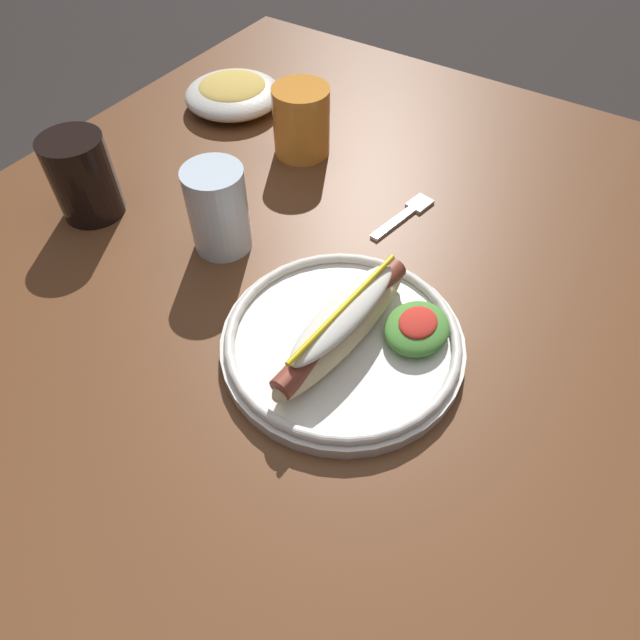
# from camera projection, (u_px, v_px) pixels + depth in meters

# --- Properties ---
(ground_plane) EXTENTS (8.00, 8.00, 0.00)m
(ground_plane) POSITION_uv_depth(u_px,v_px,m) (289.00, 515.00, 1.25)
(ground_plane) COLOR #2D2826
(dining_table) EXTENTS (1.33, 0.98, 0.74)m
(dining_table) POSITION_uv_depth(u_px,v_px,m) (269.00, 340.00, 0.75)
(dining_table) COLOR brown
(dining_table) RESTS_ON ground_plane
(hot_dog_plate) EXTENTS (0.27, 0.27, 0.08)m
(hot_dog_plate) POSITION_uv_depth(u_px,v_px,m) (347.00, 336.00, 0.61)
(hot_dog_plate) COLOR silver
(hot_dog_plate) RESTS_ON dining_table
(fork) EXTENTS (0.12, 0.04, 0.00)m
(fork) POSITION_uv_depth(u_px,v_px,m) (406.00, 214.00, 0.78)
(fork) COLOR silver
(fork) RESTS_ON dining_table
(soda_cup) EXTENTS (0.08, 0.08, 0.11)m
(soda_cup) POSITION_uv_depth(u_px,v_px,m) (82.00, 178.00, 0.74)
(soda_cup) COLOR black
(soda_cup) RESTS_ON dining_table
(water_cup) EXTENTS (0.08, 0.08, 0.12)m
(water_cup) POSITION_uv_depth(u_px,v_px,m) (218.00, 210.00, 0.70)
(water_cup) COLOR silver
(water_cup) RESTS_ON dining_table
(extra_cup) EXTENTS (0.09, 0.09, 0.10)m
(extra_cup) POSITION_uv_depth(u_px,v_px,m) (301.00, 121.00, 0.84)
(extra_cup) COLOR orange
(extra_cup) RESTS_ON dining_table
(side_bowl) EXTENTS (0.17, 0.17, 0.05)m
(side_bowl) POSITION_uv_depth(u_px,v_px,m) (233.00, 93.00, 0.95)
(side_bowl) COLOR silver
(side_bowl) RESTS_ON dining_table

